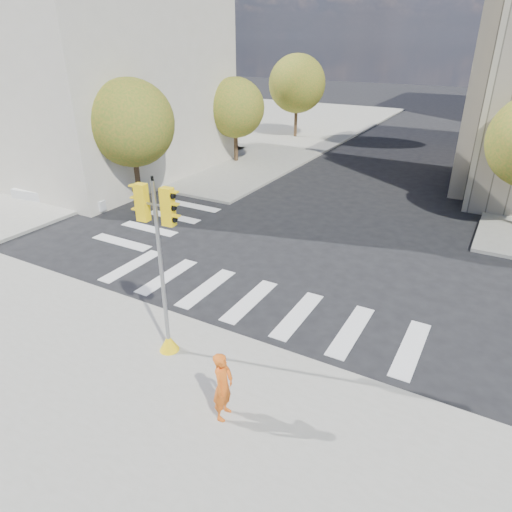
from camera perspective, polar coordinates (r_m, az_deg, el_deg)
The scene contains 9 objects.
ground at distance 17.17m, azimuth 2.87°, elevation -2.70°, with size 160.00×160.00×0.00m, color black.
sidewalk_far_left at distance 48.37m, azimuth -4.70°, elevation 16.07°, with size 28.00×40.00×0.15m, color gray.
classical_building at distance 34.32m, azimuth -23.25°, elevation 20.99°, with size 19.00×15.00×12.70m.
tree_lw_near at distance 24.86m, azimuth -15.34°, elevation 15.72°, with size 4.40×4.40×6.41m.
tree_lw_mid at distance 32.75m, azimuth -2.62°, elevation 18.02°, with size 4.00×4.00×5.77m.
tree_lw_far at distance 41.44m, azimuth 5.15°, elevation 20.66°, with size 4.80×4.80×6.95m.
traffic_signal at distance 12.28m, azimuth -11.58°, elevation -3.33°, with size 1.07×0.56×5.05m.
photographer at distance 10.77m, azimuth -4.14°, elevation -15.92°, with size 0.64×0.42×1.75m, color #DD5B14.
planter_wall at distance 26.51m, azimuth -23.62°, elevation 6.54°, with size 6.00×0.40×0.50m, color silver.
Camera 1 is at (6.65, -13.55, 8.18)m, focal length 32.00 mm.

